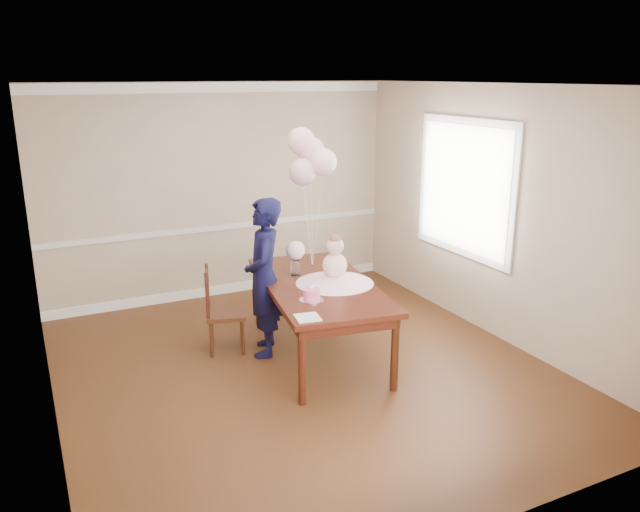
{
  "coord_description": "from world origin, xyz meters",
  "views": [
    {
      "loc": [
        -2.3,
        -5.03,
        2.79
      ],
      "look_at": [
        0.31,
        0.29,
        1.05
      ],
      "focal_mm": 35.0,
      "sensor_mm": 36.0,
      "label": 1
    }
  ],
  "objects_px": {
    "dining_chair_seat": "(226,314)",
    "woman": "(264,278)",
    "birthday_cake": "(311,294)",
    "dining_table_top": "(318,285)"
  },
  "relations": [
    {
      "from": "dining_table_top",
      "to": "birthday_cake",
      "type": "relative_size",
      "value": 13.33
    },
    {
      "from": "dining_chair_seat",
      "to": "woman",
      "type": "distance_m",
      "value": 0.58
    },
    {
      "from": "dining_table_top",
      "to": "dining_chair_seat",
      "type": "bearing_deg",
      "value": 157.46
    },
    {
      "from": "birthday_cake",
      "to": "woman",
      "type": "height_order",
      "value": "woman"
    },
    {
      "from": "dining_chair_seat",
      "to": "woman",
      "type": "bearing_deg",
      "value": -16.25
    },
    {
      "from": "birthday_cake",
      "to": "woman",
      "type": "relative_size",
      "value": 0.1
    },
    {
      "from": "birthday_cake",
      "to": "dining_chair_seat",
      "type": "bearing_deg",
      "value": 120.12
    },
    {
      "from": "dining_table_top",
      "to": "woman",
      "type": "bearing_deg",
      "value": 158.49
    },
    {
      "from": "dining_table_top",
      "to": "dining_chair_seat",
      "type": "distance_m",
      "value": 1.02
    },
    {
      "from": "dining_chair_seat",
      "to": "woman",
      "type": "height_order",
      "value": "woman"
    }
  ]
}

